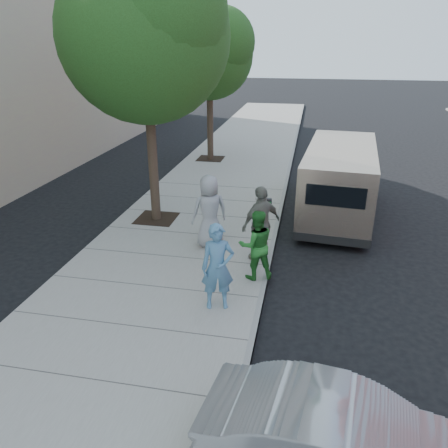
{
  "coord_description": "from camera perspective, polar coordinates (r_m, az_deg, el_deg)",
  "views": [
    {
      "loc": [
        2.23,
        -9.58,
        5.29
      ],
      "look_at": [
        0.3,
        0.15,
        1.1
      ],
      "focal_mm": 35.0,
      "sensor_mm": 36.0,
      "label": 1
    }
  ],
  "objects": [
    {
      "name": "person_green_shirt",
      "position": [
        9.98,
        4.21,
        -2.75
      ],
      "size": [
        0.98,
        0.88,
        1.67
      ],
      "primitive_type": "imported",
      "rotation": [
        0.0,
        0.0,
        3.51
      ],
      "color": "#277A2B",
      "rests_on": "sidewalk"
    },
    {
      "name": "person_striped_polo",
      "position": [
        10.78,
        4.87,
        0.03
      ],
      "size": [
        1.13,
        1.14,
        1.94
      ],
      "primitive_type": "imported",
      "rotation": [
        0.0,
        0.0,
        3.94
      ],
      "color": "slate",
      "rests_on": "sidewalk"
    },
    {
      "name": "tree_near",
      "position": [
        12.8,
        -10.15,
        23.71
      ],
      "size": [
        4.62,
        4.6,
        7.53
      ],
      "color": "black",
      "rests_on": "sidewalk"
    },
    {
      "name": "van",
      "position": [
        14.46,
        14.79,
        5.63
      ],
      "size": [
        2.51,
        6.18,
        2.24
      ],
      "rotation": [
        0.0,
        0.0,
        -0.09
      ],
      "color": "beige",
      "rests_on": "ground"
    },
    {
      "name": "sidewalk",
      "position": [
        11.38,
        -6.59,
        -4.56
      ],
      "size": [
        5.0,
        60.0,
        0.15
      ],
      "primitive_type": "cube",
      "color": "gray",
      "rests_on": "ground"
    },
    {
      "name": "tree_far",
      "position": [
        20.1,
        -1.81,
        21.72
      ],
      "size": [
        3.92,
        3.8,
        6.49
      ],
      "color": "black",
      "rests_on": "sidewalk"
    },
    {
      "name": "sedan",
      "position": [
        6.28,
        15.94,
        -26.19
      ],
      "size": [
        3.95,
        1.83,
        1.25
      ],
      "primitive_type": "imported",
      "rotation": [
        0.0,
        0.0,
        1.44
      ],
      "color": "#9C9EA2",
      "rests_on": "ground"
    },
    {
      "name": "parking_meter",
      "position": [
        11.1,
        5.38,
        1.32
      ],
      "size": [
        0.32,
        0.16,
        1.49
      ],
      "rotation": [
        0.0,
        0.0,
        0.17
      ],
      "color": "gray",
      "rests_on": "sidewalk"
    },
    {
      "name": "person_officer",
      "position": [
        8.83,
        -0.84,
        -5.65
      ],
      "size": [
        0.77,
        0.61,
        1.84
      ],
      "primitive_type": "imported",
      "rotation": [
        0.0,
        0.0,
        0.28
      ],
      "color": "teal",
      "rests_on": "sidewalk"
    },
    {
      "name": "curb_face",
      "position": [
        10.94,
        5.75,
        -5.71
      ],
      "size": [
        0.12,
        60.0,
        0.16
      ],
      "primitive_type": "cube",
      "color": "gray",
      "rests_on": "ground"
    },
    {
      "name": "ground",
      "position": [
        11.17,
        -1.66,
        -5.39
      ],
      "size": [
        120.0,
        120.0,
        0.0
      ],
      "primitive_type": "plane",
      "color": "black",
      "rests_on": "ground"
    },
    {
      "name": "person_gray_shirt",
      "position": [
        11.51,
        -1.91,
        1.68
      ],
      "size": [
        1.14,
        1.01,
        1.96
      ],
      "primitive_type": "imported",
      "rotation": [
        0.0,
        0.0,
        3.65
      ],
      "color": "#9A9A9C",
      "rests_on": "sidewalk"
    }
  ]
}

